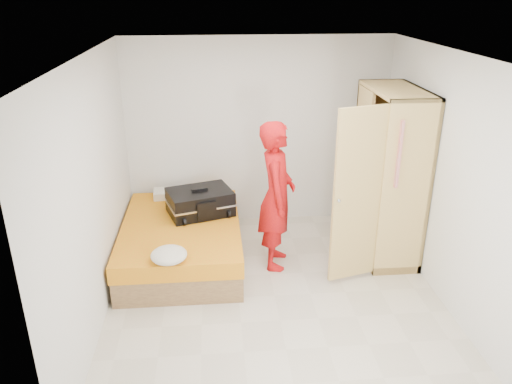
{
  "coord_description": "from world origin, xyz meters",
  "views": [
    {
      "loc": [
        -0.62,
        -4.63,
        3.19
      ],
      "look_at": [
        -0.15,
        0.61,
        1.0
      ],
      "focal_mm": 35.0,
      "sensor_mm": 36.0,
      "label": 1
    }
  ],
  "objects": [
    {
      "name": "room",
      "position": [
        0.0,
        0.0,
        1.3
      ],
      "size": [
        4.0,
        4.02,
        2.6
      ],
      "color": "beige",
      "rests_on": "ground"
    },
    {
      "name": "wardrobe",
      "position": [
        1.45,
        0.85,
        1.0
      ],
      "size": [
        1.15,
        1.34,
        2.1
      ],
      "color": "#E2BB6E",
      "rests_on": "ground"
    },
    {
      "name": "bed",
      "position": [
        -1.05,
        0.9,
        0.25
      ],
      "size": [
        1.42,
        2.02,
        0.5
      ],
      "color": "#9E7D47",
      "rests_on": "ground"
    },
    {
      "name": "pillow",
      "position": [
        -1.18,
        1.75,
        0.55
      ],
      "size": [
        0.57,
        0.32,
        0.1
      ],
      "primitive_type": "cube",
      "rotation": [
        0.0,
        0.0,
        0.07
      ],
      "color": "white",
      "rests_on": "bed"
    },
    {
      "name": "suitcase",
      "position": [
        -0.81,
        1.18,
        0.65
      ],
      "size": [
        0.92,
        0.78,
        0.34
      ],
      "rotation": [
        0.0,
        0.0,
        0.3
      ],
      "color": "black",
      "rests_on": "bed"
    },
    {
      "name": "person",
      "position": [
        0.1,
        0.71,
        0.9
      ],
      "size": [
        0.52,
        0.71,
        1.8
      ],
      "primitive_type": "imported",
      "rotation": [
        0.0,
        0.0,
        1.42
      ],
      "color": "red",
      "rests_on": "ground"
    },
    {
      "name": "round_cushion",
      "position": [
        -1.12,
        0.0,
        0.57
      ],
      "size": [
        0.38,
        0.38,
        0.15
      ],
      "primitive_type": "ellipsoid",
      "color": "white",
      "rests_on": "bed"
    }
  ]
}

